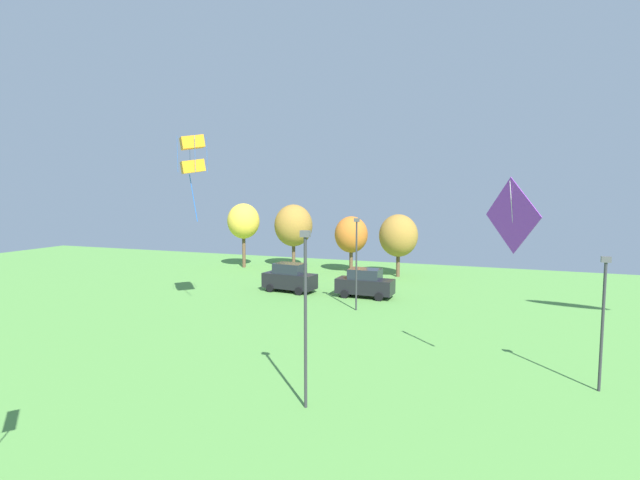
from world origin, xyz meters
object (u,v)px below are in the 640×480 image
Objects in this scene: kite_flying_4 at (192,155)px; treeline_tree_3 at (398,236)px; light_post_0 at (356,259)px; light_post_2 at (305,310)px; treeline_tree_0 at (243,221)px; treeline_tree_1 at (293,226)px; parked_car_leftmost at (290,278)px; treeline_tree_2 at (351,235)px; light_post_1 at (603,315)px; kite_flying_3 at (512,216)px; parked_car_second_from_left at (365,283)px.

kite_flying_4 is 0.93× the size of treeline_tree_3.
light_post_2 reaches higher than light_post_0.
light_post_0 is (9.60, 4.93, -6.94)m from kite_flying_4.
treeline_tree_0 reaches higher than light_post_0.
light_post_2 is 35.32m from treeline_tree_1.
treeline_tree_3 is (9.39, 19.41, -6.57)m from kite_flying_4.
parked_car_leftmost is 0.71× the size of light_post_0.
treeline_tree_2 is (1.75, 11.11, 2.67)m from parked_car_leftmost.
treeline_tree_3 is at bearing 90.81° from light_post_0.
treeline_tree_0 is 1.02× the size of treeline_tree_1.
light_post_0 is 1.12× the size of treeline_tree_2.
treeline_tree_0 is (-30.29, 24.21, 1.79)m from light_post_1.
light_post_1 is at bearing 28.37° from light_post_2.
kite_flying_4 reaches higher than kite_flying_3.
treeline_tree_1 reaches higher than light_post_0.
parked_car_second_from_left is at bearing 99.48° from light_post_2.
light_post_0 is at bearing -24.55° from parked_car_leftmost.
treeline_tree_3 is (11.83, -2.01, -0.55)m from treeline_tree_1.
treeline_tree_0 is (-16.35, 10.11, 3.86)m from parked_car_second_from_left.
treeline_tree_0 is at bearing 123.29° from light_post_2.
light_post_2 is 1.12× the size of treeline_tree_3.
kite_flying_3 is at bearing -167.68° from light_post_1.
parked_car_second_from_left is 17.10m from treeline_tree_1.
kite_flying_3 is at bearing -16.36° from kite_flying_4.
light_post_0 is 20.44m from treeline_tree_1.
light_post_2 is at bearing -84.42° from treeline_tree_3.
kite_flying_3 is at bearing -47.33° from light_post_0.
kite_flying_4 is at bearing -102.42° from treeline_tree_2.
kite_flying_3 is 0.46× the size of treeline_tree_0.
treeline_tree_3 is (6.69, 10.34, 2.79)m from parked_car_leftmost.
light_post_1 is 31.19m from treeline_tree_2.
treeline_tree_0 is 5.36m from treeline_tree_1.
light_post_1 is (13.94, -14.10, 2.07)m from parked_car_second_from_left.
light_post_0 is 14.49m from treeline_tree_3.
treeline_tree_2 is at bearing 113.70° from parked_car_second_from_left.
parked_car_second_from_left is 20.29m from light_post_2.
parked_car_second_from_left is at bearing 134.67° from light_post_1.
light_post_2 is at bearing -40.83° from kite_flying_4.
treeline_tree_0 is at bearing 110.82° from kite_flying_4.
parked_car_second_from_left is 0.79× the size of light_post_1.
kite_flying_3 reaches higher than parked_car_second_from_left.
parked_car_leftmost is at bearing 145.38° from light_post_1.
parked_car_leftmost is at bearing -45.53° from treeline_tree_0.
treeline_tree_3 is at bearing 95.58° from light_post_2.
kite_flying_3 is 30.06m from treeline_tree_2.
treeline_tree_2 is at bearing -10.23° from treeline_tree_1.
treeline_tree_0 reaches higher than treeline_tree_2.
parked_car_leftmost is (-16.69, 14.76, -6.01)m from kite_flying_3.
kite_flying_4 is at bearing -152.81° from light_post_0.
kite_flying_4 is 21.37m from treeline_tree_0.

